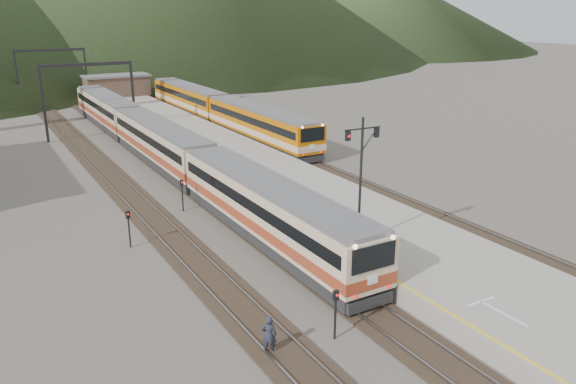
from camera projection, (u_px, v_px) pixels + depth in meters
track_main at (163, 164)px, 50.26m from camera, size 2.60×200.00×0.23m
track_far at (106, 172)px, 47.87m from camera, size 2.60×200.00×0.23m
track_second at (275, 149)px, 55.76m from camera, size 2.60×200.00×0.23m
platform at (229, 157)px, 51.16m from camera, size 8.00×100.00×1.00m
gantry_near at (88, 86)px, 59.51m from camera, size 9.55×0.25×8.00m
gantry_far at (52, 66)px, 80.05m from camera, size 9.55×0.25×8.00m
station_shed at (117, 85)px, 83.38m from camera, size 9.40×4.40×3.10m
main_train at (161, 143)px, 49.74m from camera, size 2.92×59.87×3.56m
second_train at (220, 110)px, 66.14m from camera, size 2.97×40.38×3.62m
signal_mast at (361, 168)px, 29.75m from camera, size 2.20×0.28×7.02m
short_signal_a at (335, 308)px, 23.37m from camera, size 0.23×0.18×2.27m
short_signal_b at (182, 191)px, 38.41m from camera, size 0.25×0.20×2.27m
short_signal_c at (129, 224)px, 32.49m from camera, size 0.26×0.23×2.27m
worker at (269, 335)px, 22.55m from camera, size 0.74×0.65×1.69m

